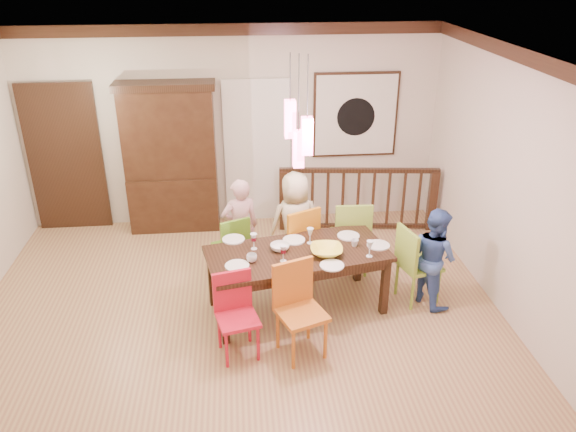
{
  "coord_description": "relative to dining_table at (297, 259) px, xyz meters",
  "views": [
    {
      "loc": [
        0.03,
        -5.45,
        3.78
      ],
      "look_at": [
        0.59,
        0.24,
        1.07
      ],
      "focal_mm": 35.0,
      "sensor_mm": 36.0,
      "label": 1
    }
  ],
  "objects": [
    {
      "name": "floor",
      "position": [
        -0.67,
        0.02,
        -0.66
      ],
      "size": [
        6.0,
        6.0,
        0.0
      ],
      "primitive_type": "plane",
      "color": "#9B6C4B",
      "rests_on": "ground"
    },
    {
      "name": "ceiling",
      "position": [
        -0.67,
        0.02,
        2.24
      ],
      "size": [
        6.0,
        6.0,
        0.0
      ],
      "primitive_type": "plane",
      "rotation": [
        3.14,
        0.0,
        0.0
      ],
      "color": "white",
      "rests_on": "wall_back"
    },
    {
      "name": "wall_back",
      "position": [
        -0.67,
        2.52,
        0.79
      ],
      "size": [
        6.0,
        0.0,
        6.0
      ],
      "primitive_type": "plane",
      "rotation": [
        1.57,
        0.0,
        0.0
      ],
      "color": "beige",
      "rests_on": "floor"
    },
    {
      "name": "wall_right",
      "position": [
        2.33,
        0.02,
        0.79
      ],
      "size": [
        0.0,
        5.0,
        5.0
      ],
      "primitive_type": "plane",
      "rotation": [
        1.57,
        0.0,
        -1.57
      ],
      "color": "beige",
      "rests_on": "floor"
    },
    {
      "name": "crown_molding",
      "position": [
        -0.67,
        0.02,
        2.16
      ],
      "size": [
        6.0,
        5.0,
        0.16
      ],
      "primitive_type": null,
      "color": "black",
      "rests_on": "wall_back"
    },
    {
      "name": "panel_door",
      "position": [
        -3.07,
        2.47,
        0.39
      ],
      "size": [
        1.04,
        0.07,
        2.24
      ],
      "primitive_type": "cube",
      "color": "black",
      "rests_on": "wall_back"
    },
    {
      "name": "white_doorway",
      "position": [
        -0.32,
        2.49,
        0.39
      ],
      "size": [
        0.97,
        0.05,
        2.22
      ],
      "primitive_type": "cube",
      "color": "silver",
      "rests_on": "wall_back"
    },
    {
      "name": "painting",
      "position": [
        1.13,
        2.49,
        0.94
      ],
      "size": [
        1.25,
        0.06,
        1.25
      ],
      "color": "black",
      "rests_on": "wall_back"
    },
    {
      "name": "pendant_cluster",
      "position": [
        0.0,
        -0.0,
        1.44
      ],
      "size": [
        0.27,
        0.21,
        1.14
      ],
      "color": "#FF4C80",
      "rests_on": "ceiling"
    },
    {
      "name": "dining_table",
      "position": [
        0.0,
        0.0,
        0.0
      ],
      "size": [
        2.14,
        1.29,
        0.75
      ],
      "rotation": [
        0.0,
        0.0,
        0.2
      ],
      "color": "black",
      "rests_on": "floor"
    },
    {
      "name": "chair_far_left",
      "position": [
        -0.75,
        0.82,
        -0.17
      ],
      "size": [
        0.51,
        0.51,
        0.85
      ],
      "rotation": [
        0.0,
        0.0,
        3.56
      ],
      "color": "#5D9C25",
      "rests_on": "floor"
    },
    {
      "name": "chair_far_mid",
      "position": [
        0.05,
        0.7,
        -0.09
      ],
      "size": [
        0.6,
        0.6,
        1.0
      ],
      "rotation": [
        0.0,
        0.0,
        3.59
      ],
      "color": "#C47313",
      "rests_on": "floor"
    },
    {
      "name": "chair_far_right",
      "position": [
        0.77,
        0.81,
        -0.08
      ],
      "size": [
        0.47,
        0.47,
        1.01
      ],
      "rotation": [
        0.0,
        0.0,
        3.1
      ],
      "color": "#7FA636",
      "rests_on": "floor"
    },
    {
      "name": "chair_near_left",
      "position": [
        -0.69,
        -0.76,
        -0.15
      ],
      "size": [
        0.48,
        0.48,
        0.89
      ],
      "rotation": [
        0.0,
        0.0,
        0.24
      ],
      "color": "red",
      "rests_on": "floor"
    },
    {
      "name": "chair_near_mid",
      "position": [
        -0.05,
        -0.8,
        -0.09
      ],
      "size": [
        0.58,
        0.58,
        0.99
      ],
      "rotation": [
        0.0,
        0.0,
        0.36
      ],
      "color": "#BF641D",
      "rests_on": "floor"
    },
    {
      "name": "chair_end_right",
      "position": [
        1.44,
        0.06,
        -0.12
      ],
      "size": [
        0.53,
        0.53,
        0.95
      ],
      "rotation": [
        0.0,
        0.0,
        1.83
      ],
      "color": "#84AA34",
      "rests_on": "floor"
    },
    {
      "name": "china_hutch",
      "position": [
        -1.57,
        2.32,
        0.43
      ],
      "size": [
        1.37,
        0.46,
        2.17
      ],
      "color": "black",
      "rests_on": "floor"
    },
    {
      "name": "balustrade",
      "position": [
        1.12,
        1.97,
        -0.16
      ],
      "size": [
        2.32,
        0.32,
        0.96
      ],
      "rotation": [
        0.0,
        0.0,
        -0.11
      ],
      "color": "black",
      "rests_on": "floor"
    },
    {
      "name": "person_far_left",
      "position": [
        -0.62,
        0.87,
        -0.02
      ],
      "size": [
        0.54,
        0.42,
        1.29
      ],
      "primitive_type": "imported",
      "rotation": [
        0.0,
        0.0,
        3.41
      ],
      "color": "beige",
      "rests_on": "floor"
    },
    {
      "name": "person_far_mid",
      "position": [
        0.07,
        0.85,
        0.02
      ],
      "size": [
        0.73,
        0.55,
        1.35
      ],
      "primitive_type": "imported",
      "rotation": [
        0.0,
        0.0,
        3.33
      ],
      "color": "beige",
      "rests_on": "floor"
    },
    {
      "name": "person_end_right",
      "position": [
        1.58,
        -0.0,
        -0.06
      ],
      "size": [
        0.65,
        0.72,
        1.2
      ],
      "primitive_type": "imported",
      "rotation": [
        0.0,
        0.0,
        1.98
      ],
      "color": "#3D5EAA",
      "rests_on": "floor"
    },
    {
      "name": "serving_bowl",
      "position": [
        0.31,
        -0.08,
        0.13
      ],
      "size": [
        0.39,
        0.39,
        0.09
      ],
      "primitive_type": "imported",
      "rotation": [
        0.0,
        0.0,
        -0.09
      ],
      "color": "#F5E345",
      "rests_on": "dining_table"
    },
    {
      "name": "small_bowl",
      "position": [
        -0.19,
        0.06,
        0.12
      ],
      "size": [
        0.27,
        0.27,
        0.07
      ],
      "primitive_type": "imported",
      "rotation": [
        0.0,
        0.0,
        0.29
      ],
      "color": "white",
      "rests_on": "dining_table"
    },
    {
      "name": "cup_left",
      "position": [
        -0.51,
        -0.17,
        0.13
      ],
      "size": [
        0.14,
        0.14,
        0.09
      ],
      "primitive_type": "imported",
      "rotation": [
        0.0,
        0.0,
        -0.27
      ],
      "color": "silver",
      "rests_on": "dining_table"
    },
    {
      "name": "cup_right",
      "position": [
        0.66,
        0.07,
        0.13
      ],
      "size": [
        0.11,
        0.11,
        0.08
      ],
      "primitive_type": "imported",
      "rotation": [
        0.0,
        0.0,
        -0.25
      ],
      "color": "silver",
      "rests_on": "dining_table"
    },
    {
      "name": "plate_far_left",
      "position": [
        -0.71,
        0.35,
        0.1
      ],
      "size": [
        0.26,
        0.26,
        0.01
      ],
      "primitive_type": "cylinder",
      "color": "white",
      "rests_on": "dining_table"
    },
    {
      "name": "plate_far_mid",
      "position": [
        -0.01,
        0.27,
        0.1
      ],
      "size": [
        0.26,
        0.26,
        0.01
      ],
      "primitive_type": "cylinder",
      "color": "white",
      "rests_on": "dining_table"
    },
    {
      "name": "plate_far_right",
      "position": [
        0.64,
        0.31,
        0.1
      ],
      "size": [
        0.26,
        0.26,
        0.01
      ],
      "primitive_type": "cylinder",
      "color": "white",
      "rests_on": "dining_table"
    },
    {
      "name": "plate_near_left",
      "position": [
        -0.67,
        -0.25,
        0.1
      ],
      "size": [
        0.26,
        0.26,
        0.01
      ],
      "primitive_type": "cylinder",
      "color": "white",
      "rests_on": "dining_table"
    },
    {
      "name": "plate_near_mid",
      "position": [
        0.33,
        -0.35,
        0.1
      ],
      "size": [
        0.26,
        0.26,
        0.01
      ],
      "primitive_type": "cylinder",
      "color": "white",
      "rests_on": "dining_table"
    },
    {
      "name": "plate_end_right",
      "position": [
        0.93,
        0.05,
        0.1
      ],
      "size": [
        0.26,
        0.26,
        0.01
      ],
      "primitive_type": "cylinder",
      "color": "white",
      "rests_on": "dining_table"
    },
    {
      "name": "wine_glass_a",
      "position": [
        -0.48,
        0.11,
        0.18
      ],
      "size": [
        0.08,
        0.08,
        0.19
      ],
      "primitive_type": null,
      "color": "#590C19",
      "rests_on": "dining_table"
    },
    {
      "name": "wine_glass_b",
      "position": [
        0.17,
        0.19,
        0.18
      ],
      "size": [
        0.08,
        0.08,
        0.19
      ],
      "primitive_type": null,
      "color": "silver",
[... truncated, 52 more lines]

